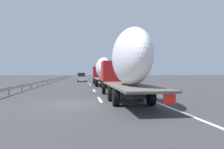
{
  "coord_description": "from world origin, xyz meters",
  "views": [
    {
      "loc": [
        -13.98,
        -0.53,
        2.0
      ],
      "look_at": [
        16.02,
        -4.64,
        1.76
      ],
      "focal_mm": 34.41,
      "sensor_mm": 36.0,
      "label": 1
    }
  ],
  "objects_px": {
    "truck_lead": "(103,70)",
    "road_sign": "(110,72)",
    "truck_trailing": "(127,63)",
    "car_black_suv": "(81,76)",
    "car_white_van": "(82,77)",
    "car_red_compact": "(81,75)",
    "car_silver_hatch": "(81,77)"
  },
  "relations": [
    {
      "from": "car_white_van",
      "to": "road_sign",
      "type": "height_order",
      "value": "road_sign"
    },
    {
      "from": "truck_trailing",
      "to": "road_sign",
      "type": "relative_size",
      "value": 4.2
    },
    {
      "from": "truck_trailing",
      "to": "car_white_van",
      "type": "bearing_deg",
      "value": 5.56
    },
    {
      "from": "car_red_compact",
      "to": "car_white_van",
      "type": "distance_m",
      "value": 40.27
    },
    {
      "from": "truck_trailing",
      "to": "road_sign",
      "type": "xyz_separation_m",
      "value": [
        33.05,
        -3.1,
        -0.4
      ]
    },
    {
      "from": "car_red_compact",
      "to": "car_black_suv",
      "type": "bearing_deg",
      "value": -179.53
    },
    {
      "from": "road_sign",
      "to": "car_black_suv",
      "type": "bearing_deg",
      "value": 17.14
    },
    {
      "from": "truck_lead",
      "to": "truck_trailing",
      "type": "height_order",
      "value": "truck_trailing"
    },
    {
      "from": "truck_trailing",
      "to": "car_red_compact",
      "type": "bearing_deg",
      "value": 2.85
    },
    {
      "from": "car_white_van",
      "to": "car_black_suv",
      "type": "xyz_separation_m",
      "value": [
        20.43,
        0.21,
        -0.04
      ]
    },
    {
      "from": "truck_trailing",
      "to": "car_white_van",
      "type": "xyz_separation_m",
      "value": [
        34.14,
        3.33,
        -1.7
      ]
    },
    {
      "from": "car_red_compact",
      "to": "road_sign",
      "type": "bearing_deg",
      "value": -170.66
    },
    {
      "from": "truck_lead",
      "to": "road_sign",
      "type": "relative_size",
      "value": 4.3
    },
    {
      "from": "truck_lead",
      "to": "car_red_compact",
      "type": "distance_m",
      "value": 56.3
    },
    {
      "from": "truck_lead",
      "to": "car_black_suv",
      "type": "height_order",
      "value": "truck_lead"
    },
    {
      "from": "car_white_van",
      "to": "car_black_suv",
      "type": "distance_m",
      "value": 20.43
    },
    {
      "from": "truck_trailing",
      "to": "road_sign",
      "type": "height_order",
      "value": "truck_trailing"
    },
    {
      "from": "truck_lead",
      "to": "road_sign",
      "type": "bearing_deg",
      "value": -11.83
    },
    {
      "from": "car_black_suv",
      "to": "car_red_compact",
      "type": "bearing_deg",
      "value": 0.47
    },
    {
      "from": "car_white_van",
      "to": "road_sign",
      "type": "relative_size",
      "value": 1.38
    },
    {
      "from": "truck_trailing",
      "to": "truck_lead",
      "type": "bearing_deg",
      "value": -0.0
    },
    {
      "from": "truck_lead",
      "to": "car_white_van",
      "type": "distance_m",
      "value": 16.3
    },
    {
      "from": "car_black_suv",
      "to": "road_sign",
      "type": "height_order",
      "value": "road_sign"
    },
    {
      "from": "car_white_van",
      "to": "road_sign",
      "type": "bearing_deg",
      "value": -99.64
    },
    {
      "from": "car_white_van",
      "to": "road_sign",
      "type": "xyz_separation_m",
      "value": [
        -1.09,
        -6.43,
        1.29
      ]
    },
    {
      "from": "truck_trailing",
      "to": "car_black_suv",
      "type": "distance_m",
      "value": 54.72
    },
    {
      "from": "car_silver_hatch",
      "to": "car_red_compact",
      "type": "height_order",
      "value": "car_silver_hatch"
    },
    {
      "from": "car_black_suv",
      "to": "road_sign",
      "type": "bearing_deg",
      "value": -162.86
    },
    {
      "from": "car_silver_hatch",
      "to": "car_red_compact",
      "type": "xyz_separation_m",
      "value": [
        31.31,
        0.16,
        -0.04
      ]
    },
    {
      "from": "truck_trailing",
      "to": "car_red_compact",
      "type": "height_order",
      "value": "truck_trailing"
    },
    {
      "from": "car_silver_hatch",
      "to": "road_sign",
      "type": "xyz_separation_m",
      "value": [
        -10.05,
        -6.64,
        1.33
      ]
    },
    {
      "from": "truck_trailing",
      "to": "car_black_suv",
      "type": "bearing_deg",
      "value": 3.71
    }
  ]
}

